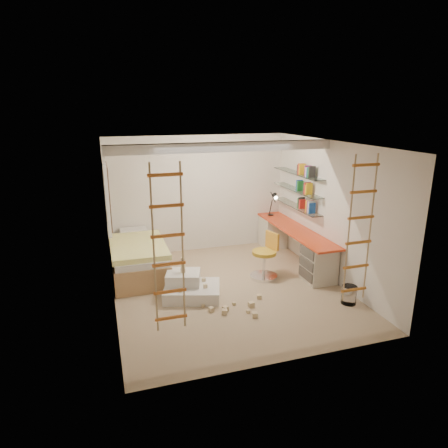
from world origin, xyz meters
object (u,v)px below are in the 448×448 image
object	(u,v)px
bed	(138,258)
play_platform	(190,287)
desk	(294,244)
swivel_chair	(265,261)

from	to	relation	value
bed	play_platform	distance (m)	1.49
desk	swivel_chair	world-z (taller)	swivel_chair
desk	play_platform	xyz separation A→B (m)	(-2.45, -0.91, -0.24)
desk	bed	distance (m)	3.22
desk	bed	bearing A→B (deg)	173.51
desk	bed	xyz separation A→B (m)	(-3.20, 0.36, -0.07)
desk	play_platform	size ratio (longest dim) A/B	2.50
swivel_chair	play_platform	size ratio (longest dim) A/B	0.80
bed	play_platform	xyz separation A→B (m)	(0.74, -1.28, -0.17)
swivel_chair	play_platform	bearing A→B (deg)	-167.57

